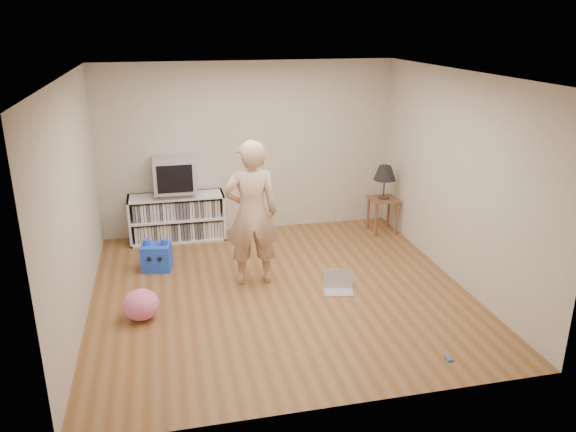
% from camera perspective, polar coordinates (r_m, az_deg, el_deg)
% --- Properties ---
extents(ground, '(4.50, 4.50, 0.00)m').
position_cam_1_polar(ground, '(6.97, -0.85, -7.60)').
color(ground, brown).
rests_on(ground, ground).
extents(walls, '(4.52, 4.52, 2.60)m').
position_cam_1_polar(walls, '(6.48, -0.91, 2.70)').
color(walls, beige).
rests_on(walls, ground).
extents(ceiling, '(4.50, 4.50, 0.01)m').
position_cam_1_polar(ceiling, '(6.24, -0.97, 14.21)').
color(ceiling, white).
rests_on(ceiling, walls).
extents(media_unit, '(1.40, 0.45, 0.70)m').
position_cam_1_polar(media_unit, '(8.59, -11.19, -0.12)').
color(media_unit, white).
rests_on(media_unit, ground).
extents(dvd_deck, '(0.45, 0.35, 0.07)m').
position_cam_1_polar(dvd_deck, '(8.46, -11.35, 2.31)').
color(dvd_deck, gray).
rests_on(dvd_deck, media_unit).
extents(crt_tv, '(0.60, 0.53, 0.50)m').
position_cam_1_polar(crt_tv, '(8.38, -11.48, 4.16)').
color(crt_tv, '#A1A1A6').
rests_on(crt_tv, dvd_deck).
extents(side_table, '(0.42, 0.42, 0.55)m').
position_cam_1_polar(side_table, '(8.83, 9.61, 0.97)').
color(side_table, brown).
rests_on(side_table, ground).
extents(table_lamp, '(0.34, 0.34, 0.52)m').
position_cam_1_polar(table_lamp, '(8.68, 9.80, 4.26)').
color(table_lamp, '#333333').
rests_on(table_lamp, side_table).
extents(person, '(0.68, 0.46, 1.84)m').
position_cam_1_polar(person, '(6.86, -3.73, 0.24)').
color(person, '#CEA98D').
rests_on(person, ground).
extents(laptop, '(0.41, 0.36, 0.25)m').
position_cam_1_polar(laptop, '(6.98, 5.14, -7.01)').
color(laptop, silver).
rests_on(laptop, ground).
extents(playing_cards, '(0.07, 0.09, 0.02)m').
position_cam_1_polar(playing_cards, '(5.90, 16.05, -13.74)').
color(playing_cards, '#3F61A8').
rests_on(playing_cards, ground).
extents(plush_blue, '(0.42, 0.37, 0.43)m').
position_cam_1_polar(plush_blue, '(7.66, -13.20, -4.05)').
color(plush_blue, blue).
rests_on(plush_blue, ground).
extents(plush_pink, '(0.48, 0.48, 0.34)m').
position_cam_1_polar(plush_pink, '(6.49, -14.72, -8.72)').
color(plush_pink, pink).
rests_on(plush_pink, ground).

